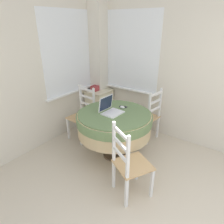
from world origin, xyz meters
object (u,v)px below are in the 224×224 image
(laptop, at_px, (110,109))
(dining_chair_camera_near, at_px, (130,164))
(computer_mouse, at_px, (122,107))
(round_dining_table, at_px, (114,122))
(dining_chair_near_right_window, at_px, (148,116))
(storage_box, at_px, (96,88))
(corner_cabinet, at_px, (100,106))
(dining_chair_near_back_window, at_px, (83,115))
(cell_phone, at_px, (123,107))

(laptop, xyz_separation_m, dining_chair_camera_near, (-0.51, -0.66, -0.36))
(computer_mouse, height_order, dining_chair_camera_near, dining_chair_camera_near)
(round_dining_table, relative_size, dining_chair_near_right_window, 1.17)
(computer_mouse, bearing_deg, storage_box, 60.03)
(computer_mouse, height_order, corner_cabinet, computer_mouse)
(dining_chair_camera_near, bearing_deg, computer_mouse, 38.67)
(laptop, height_order, storage_box, laptop)
(computer_mouse, distance_m, dining_chair_near_back_window, 0.86)
(dining_chair_near_right_window, xyz_separation_m, storage_box, (0.03, 1.21, 0.31))
(cell_phone, height_order, dining_chair_near_right_window, dining_chair_near_right_window)
(dining_chair_near_right_window, bearing_deg, dining_chair_near_back_window, 123.63)
(round_dining_table, bearing_deg, dining_chair_camera_near, -131.69)
(computer_mouse, xyz_separation_m, cell_phone, (0.06, 0.02, -0.02))
(dining_chair_near_right_window, xyz_separation_m, dining_chair_camera_near, (-1.32, -0.43, 0.00))
(laptop, xyz_separation_m, dining_chair_near_back_window, (0.16, 0.74, -0.36))
(computer_mouse, bearing_deg, corner_cabinet, 57.59)
(dining_chair_camera_near, bearing_deg, round_dining_table, 48.31)
(dining_chair_camera_near, bearing_deg, laptop, 52.02)
(dining_chair_near_back_window, bearing_deg, laptop, -102.25)
(computer_mouse, xyz_separation_m, dining_chair_near_right_window, (0.57, -0.18, -0.33))
(cell_phone, bearing_deg, dining_chair_camera_near, -142.54)
(dining_chair_camera_near, bearing_deg, cell_phone, 37.46)
(computer_mouse, distance_m, dining_chair_camera_near, 1.02)
(cell_phone, bearing_deg, dining_chair_near_back_window, 100.24)
(dining_chair_near_back_window, distance_m, dining_chair_camera_near, 1.55)
(dining_chair_camera_near, relative_size, corner_cabinet, 1.37)
(round_dining_table, bearing_deg, laptop, 113.54)
(computer_mouse, xyz_separation_m, storage_box, (0.60, 1.03, -0.02))
(laptop, relative_size, dining_chair_camera_near, 0.32)
(laptop, relative_size, cell_phone, 2.35)
(corner_cabinet, bearing_deg, laptop, -133.03)
(corner_cabinet, relative_size, storage_box, 3.34)
(cell_phone, bearing_deg, round_dining_table, -175.95)
(dining_chair_near_back_window, xyz_separation_m, dining_chair_near_right_window, (0.65, -0.97, 0.00))
(dining_chair_near_right_window, relative_size, dining_chair_camera_near, 1.00)
(dining_chair_near_back_window, bearing_deg, dining_chair_camera_near, -115.78)
(storage_box, bearing_deg, laptop, -130.54)
(round_dining_table, height_order, storage_box, storage_box)
(dining_chair_near_right_window, bearing_deg, computer_mouse, 162.43)
(laptop, distance_m, corner_cabinet, 1.34)
(laptop, height_order, dining_chair_near_right_window, laptop)
(dining_chair_near_back_window, bearing_deg, dining_chair_near_right_window, -56.37)
(corner_cabinet, bearing_deg, dining_chair_near_right_window, -92.70)
(corner_cabinet, bearing_deg, dining_chair_near_back_window, -165.26)
(dining_chair_near_right_window, distance_m, corner_cabinet, 1.16)
(laptop, distance_m, dining_chair_near_back_window, 0.84)
(dining_chair_near_back_window, relative_size, storage_box, 4.59)
(dining_chair_near_right_window, bearing_deg, laptop, 163.84)
(computer_mouse, height_order, dining_chair_near_right_window, dining_chair_near_right_window)
(laptop, relative_size, corner_cabinet, 0.44)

